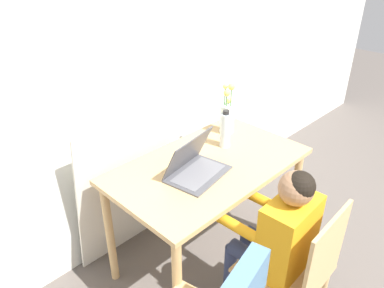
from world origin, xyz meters
TOP-DOWN VIEW (x-y plane):
  - wall_back at (0.00, 2.23)m, footprint 6.40×0.05m
  - dining_table at (-0.06, 1.65)m, footprint 1.19×0.69m
  - chair_occupied at (-0.15, 0.96)m, footprint 0.42×0.42m
  - person_seated at (-0.15, 1.08)m, footprint 0.33×0.43m
  - laptop at (-0.20, 1.63)m, footprint 0.39×0.30m
  - flower_vase at (0.32, 1.83)m, footprint 0.10×0.10m
  - water_bottle at (0.17, 1.72)m, footprint 0.07×0.07m
  - cardboard_panel at (-0.35, 2.09)m, footprint 0.72×0.16m

SIDE VIEW (x-z plane):
  - chair_occupied at x=-0.15m, z-range 0.02..0.89m
  - cardboard_panel at x=-0.35m, z-range 0.00..1.01m
  - person_seated at x=-0.15m, z-range 0.12..1.15m
  - dining_table at x=-0.06m, z-range 0.28..1.04m
  - laptop at x=-0.20m, z-range 0.70..0.93m
  - water_bottle at x=0.17m, z-range 0.75..1.00m
  - flower_vase at x=0.32m, z-range 0.70..1.06m
  - wall_back at x=0.00m, z-range 0.00..2.50m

